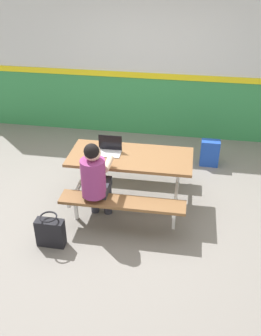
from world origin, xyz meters
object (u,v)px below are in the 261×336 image
at_px(student_nearer, 95,177).
at_px(picnic_table_main, 130,167).
at_px(backpack_dark, 210,153).
at_px(laptop_silver, 109,150).
at_px(tote_bag_bright, 50,232).

bearing_deg(student_nearer, picnic_table_main, 58.45).
height_order(student_nearer, backpack_dark, student_nearer).
height_order(picnic_table_main, backpack_dark, picnic_table_main).
bearing_deg(picnic_table_main, laptop_silver, 173.27).
relative_size(picnic_table_main, tote_bag_bright, 3.85).
relative_size(laptop_silver, backpack_dark, 0.73).
distance_m(backpack_dark, tote_bag_bright, 2.99).
bearing_deg(laptop_silver, tote_bag_bright, -114.51).
xyz_separation_m(picnic_table_main, laptop_silver, (-0.30, 0.03, 0.21)).
xyz_separation_m(backpack_dark, tote_bag_bright, (-1.90, -2.32, -0.02)).
bearing_deg(picnic_table_main, backpack_dark, 48.82).
height_order(backpack_dark, tote_bag_bright, backpack_dark).
bearing_deg(laptop_silver, backpack_dark, 41.22).
bearing_deg(tote_bag_bright, picnic_table_main, 53.07).
distance_m(student_nearer, laptop_silver, 0.60).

